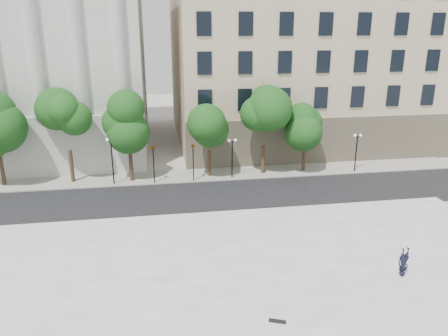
{
  "coord_description": "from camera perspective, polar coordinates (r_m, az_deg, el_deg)",
  "views": [
    {
      "loc": [
        -0.99,
        -16.71,
        14.07
      ],
      "look_at": [
        3.33,
        10.0,
        5.27
      ],
      "focal_mm": 35.0,
      "sensor_mm": 36.0,
      "label": 1
    }
  ],
  "objects": [
    {
      "name": "traffic_light_east",
      "position": [
        40.53,
        -4.09,
        3.03
      ],
      "size": [
        0.39,
        1.6,
        4.14
      ],
      "color": "black",
      "rests_on": "ground"
    },
    {
      "name": "street_trees",
      "position": [
        41.31,
        -8.65,
        5.65
      ],
      "size": [
        32.47,
        4.77,
        7.67
      ],
      "color": "#382619",
      "rests_on": "ground"
    },
    {
      "name": "person_lying",
      "position": [
        27.62,
        22.26,
        -12.44
      ],
      "size": [
        0.65,
        1.77,
        0.48
      ],
      "primitive_type": "imported",
      "rotation": [
        -1.54,
        0.0,
        -0.0
      ],
      "color": "black",
      "rests_on": "plaza"
    },
    {
      "name": "building_west",
      "position": [
        57.57,
        -26.3,
        15.06
      ],
      "size": [
        31.5,
        27.65,
        25.6
      ],
      "color": "beige",
      "rests_on": "ground"
    },
    {
      "name": "far_sidewalk",
      "position": [
        43.07,
        -7.37,
        -1.13
      ],
      "size": [
        60.0,
        4.0,
        0.12
      ],
      "primitive_type": "cube",
      "color": "#B5B2A7",
      "rests_on": "ground"
    },
    {
      "name": "plaza",
      "position": [
        24.11,
        -5.41,
        -17.13
      ],
      "size": [
        44.0,
        22.0,
        0.45
      ],
      "primitive_type": "cube",
      "color": "white",
      "rests_on": "ground"
    },
    {
      "name": "street",
      "position": [
        37.46,
        -7.02,
        -4.17
      ],
      "size": [
        60.0,
        8.0,
        0.02
      ],
      "primitive_type": "cube",
      "color": "black",
      "rests_on": "ground"
    },
    {
      "name": "skateboard",
      "position": [
        22.51,
        6.99,
        -19.24
      ],
      "size": [
        0.86,
        0.51,
        0.09
      ],
      "primitive_type": "cube",
      "rotation": [
        0.0,
        0.0,
        -0.38
      ],
      "color": "black",
      "rests_on": "plaza"
    },
    {
      "name": "traffic_light_west",
      "position": [
        40.37,
        -9.29,
        2.87
      ],
      "size": [
        0.7,
        1.76,
        4.19
      ],
      "color": "black",
      "rests_on": "ground"
    },
    {
      "name": "building_east",
      "position": [
        59.53,
        11.87,
        14.82
      ],
      "size": [
        36.0,
        26.15,
        23.0
      ],
      "color": "beige",
      "rests_on": "ground"
    },
    {
      "name": "lamp_posts",
      "position": [
        40.89,
        -7.42,
        1.96
      ],
      "size": [
        38.67,
        0.28,
        4.49
      ],
      "color": "black",
      "rests_on": "ground"
    }
  ]
}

